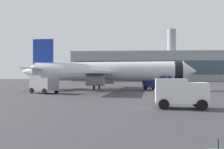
{
  "coord_description": "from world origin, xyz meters",
  "views": [
    {
      "loc": [
        0.28,
        -2.4,
        2.88
      ],
      "look_at": [
        -1.47,
        28.27,
        3.0
      ],
      "focal_mm": 39.7,
      "sensor_mm": 36.0,
      "label": 1
    }
  ],
  "objects_px": {
    "airplane_at_gate": "(105,72)",
    "safety_cone_near": "(125,86)",
    "fuel_truck": "(158,81)",
    "service_truck": "(44,83)",
    "safety_cone_far": "(24,90)",
    "safety_cone_outer": "(150,88)",
    "safety_cone_mid": "(155,90)",
    "cargo_van": "(180,92)"
  },
  "relations": [
    {
      "from": "airplane_at_gate",
      "to": "safety_cone_near",
      "type": "bearing_deg",
      "value": 66.28
    },
    {
      "from": "airplane_at_gate",
      "to": "fuel_truck",
      "type": "xyz_separation_m",
      "value": [
        10.37,
        -0.77,
        -1.88
      ]
    },
    {
      "from": "service_truck",
      "to": "safety_cone_far",
      "type": "xyz_separation_m",
      "value": [
        -4.55,
        3.0,
        -1.22
      ]
    },
    {
      "from": "safety_cone_far",
      "to": "safety_cone_outer",
      "type": "height_order",
      "value": "safety_cone_far"
    },
    {
      "from": "safety_cone_mid",
      "to": "fuel_truck",
      "type": "bearing_deg",
      "value": 77.19
    },
    {
      "from": "safety_cone_near",
      "to": "safety_cone_outer",
      "type": "relative_size",
      "value": 1.1
    },
    {
      "from": "fuel_truck",
      "to": "airplane_at_gate",
      "type": "bearing_deg",
      "value": 175.75
    },
    {
      "from": "safety_cone_mid",
      "to": "cargo_van",
      "type": "bearing_deg",
      "value": -90.77
    },
    {
      "from": "fuel_truck",
      "to": "safety_cone_far",
      "type": "distance_m",
      "value": 24.93
    },
    {
      "from": "safety_cone_outer",
      "to": "safety_cone_mid",
      "type": "bearing_deg",
      "value": -87.65
    },
    {
      "from": "safety_cone_far",
      "to": "cargo_van",
      "type": "bearing_deg",
      "value": -41.84
    },
    {
      "from": "safety_cone_near",
      "to": "safety_cone_far",
      "type": "xyz_separation_m",
      "value": [
        -17.56,
        -16.49,
        0.02
      ]
    },
    {
      "from": "safety_cone_near",
      "to": "safety_cone_mid",
      "type": "height_order",
      "value": "safety_cone_mid"
    },
    {
      "from": "service_truck",
      "to": "safety_cone_near",
      "type": "xyz_separation_m",
      "value": [
        13.01,
        19.49,
        -1.24
      ]
    },
    {
      "from": "cargo_van",
      "to": "safety_cone_far",
      "type": "distance_m",
      "value": 30.24
    },
    {
      "from": "cargo_van",
      "to": "airplane_at_gate",
      "type": "bearing_deg",
      "value": 107.88
    },
    {
      "from": "safety_cone_mid",
      "to": "safety_cone_outer",
      "type": "bearing_deg",
      "value": 92.35
    },
    {
      "from": "service_truck",
      "to": "safety_cone_near",
      "type": "height_order",
      "value": "service_truck"
    },
    {
      "from": "fuel_truck",
      "to": "cargo_van",
      "type": "relative_size",
      "value": 1.31
    },
    {
      "from": "service_truck",
      "to": "cargo_van",
      "type": "relative_size",
      "value": 1.14
    },
    {
      "from": "safety_cone_near",
      "to": "safety_cone_outer",
      "type": "bearing_deg",
      "value": -60.06
    },
    {
      "from": "safety_cone_near",
      "to": "safety_cone_far",
      "type": "height_order",
      "value": "safety_cone_far"
    },
    {
      "from": "safety_cone_mid",
      "to": "safety_cone_far",
      "type": "distance_m",
      "value": 22.87
    },
    {
      "from": "service_truck",
      "to": "safety_cone_outer",
      "type": "distance_m",
      "value": 21.04
    },
    {
      "from": "fuel_truck",
      "to": "cargo_van",
      "type": "xyz_separation_m",
      "value": [
        -1.45,
        -26.87,
        -0.32
      ]
    },
    {
      "from": "cargo_van",
      "to": "safety_cone_mid",
      "type": "bearing_deg",
      "value": 89.23
    },
    {
      "from": "fuel_truck",
      "to": "safety_cone_far",
      "type": "bearing_deg",
      "value": -164.36
    },
    {
      "from": "airplane_at_gate",
      "to": "safety_cone_mid",
      "type": "bearing_deg",
      "value": -32.46
    },
    {
      "from": "service_truck",
      "to": "safety_cone_mid",
      "type": "distance_m",
      "value": 18.87
    },
    {
      "from": "cargo_van",
      "to": "safety_cone_mid",
      "type": "xyz_separation_m",
      "value": [
        0.29,
        21.78,
        -1.08
      ]
    },
    {
      "from": "service_truck",
      "to": "safety_cone_mid",
      "type": "xyz_separation_m",
      "value": [
        18.26,
        4.62,
        -1.24
      ]
    },
    {
      "from": "safety_cone_near",
      "to": "safety_cone_outer",
      "type": "height_order",
      "value": "safety_cone_near"
    },
    {
      "from": "fuel_truck",
      "to": "safety_cone_far",
      "type": "xyz_separation_m",
      "value": [
        -23.97,
        -6.71,
        -1.38
      ]
    },
    {
      "from": "safety_cone_far",
      "to": "safety_cone_outer",
      "type": "bearing_deg",
      "value": 19.11
    },
    {
      "from": "safety_cone_mid",
      "to": "safety_cone_near",
      "type": "bearing_deg",
      "value": 109.45
    },
    {
      "from": "airplane_at_gate",
      "to": "safety_cone_outer",
      "type": "distance_m",
      "value": 9.56
    },
    {
      "from": "safety_cone_mid",
      "to": "safety_cone_outer",
      "type": "distance_m",
      "value": 6.2
    },
    {
      "from": "airplane_at_gate",
      "to": "cargo_van",
      "type": "height_order",
      "value": "airplane_at_gate"
    },
    {
      "from": "service_truck",
      "to": "cargo_van",
      "type": "distance_m",
      "value": 24.84
    },
    {
      "from": "safety_cone_outer",
      "to": "cargo_van",
      "type": "bearing_deg",
      "value": -90.07
    },
    {
      "from": "airplane_at_gate",
      "to": "safety_cone_far",
      "type": "relative_size",
      "value": 45.14
    },
    {
      "from": "service_truck",
      "to": "safety_cone_far",
      "type": "distance_m",
      "value": 5.59
    }
  ]
}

